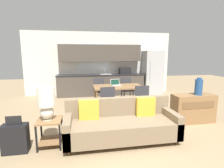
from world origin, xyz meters
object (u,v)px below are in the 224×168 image
Objects in this scene: dining_chair_far_right at (127,88)px; refrigerator at (152,72)px; dining_table at (118,88)px; dining_chair_near_left at (107,100)px; side_table at (50,128)px; vase at (199,87)px; couch at (121,124)px; credenza at (193,108)px; laptop at (116,84)px; dining_chair_near_right at (141,98)px; table_lamp at (46,102)px; suitcase at (15,138)px; dining_chair_far_left at (100,89)px.

refrigerator is at bearing 35.10° from dining_chair_far_right.
dining_table is 1.78× the size of dining_chair_near_left.
dining_table is 2.95× the size of side_table.
side_table is (-1.79, -2.15, -0.31)m from dining_table.
dining_table is (-1.96, -1.90, -0.28)m from refrigerator.
dining_chair_near_left is at bearing 161.15° from vase.
couch is 2.08× the size of credenza.
laptop is at bearing 81.37° from couch.
dining_chair_near_right is (-1.25, 0.80, -0.44)m from vase.
table_lamp is 3.62m from vase.
dining_chair_near_right reaches higher than suitcase.
refrigerator is at bearing -138.44° from dining_chair_near_left.
dining_chair_near_left is (-0.10, 1.35, 0.16)m from couch.
couch is 3.27× the size of suitcase.
couch is at bearing -163.27° from credenza.
vase is at bearing 155.13° from dining_chair_near_left.
dining_table is at bearing 79.47° from couch.
refrigerator is 0.85× the size of couch.
dining_chair_near_left is at bearing -122.02° from dining_table.
dining_chair_near_left and dining_chair_near_right have the same top height.
laptop is at bearing -61.70° from dining_chair_far_left.
dining_chair_near_right is at bearing 30.89° from table_lamp.
dining_chair_near_right is at bearing -56.74° from dining_table.
dining_chair_far_right is at bearing -128.29° from dining_chair_near_left.
couch is 2.53× the size of dining_chair_far_right.
suitcase is at bearing -170.22° from vase.
dining_chair_near_left is at bearing 46.40° from side_table.
dining_table is 2.30× the size of suitcase.
couch is 3.57× the size of table_lamp.
refrigerator is 1.20× the size of dining_table.
couch is 2.36m from laptop.
dining_chair_far_right is (0.90, 2.93, 0.16)m from couch.
dining_chair_far_right reaches higher than couch.
couch reaches higher than side_table.
dining_table is 0.95m from dining_chair_near_left.
dining_chair_far_left is at bearing 123.05° from dining_table.
vase is at bearing 9.49° from side_table.
refrigerator is 4.31× the size of vase.
refrigerator reaches higher than credenza.
dining_chair_far_left is 1.00× the size of dining_chair_near_left.
dining_chair_far_left is at bearing 133.88° from vase.
couch is at bearing 3.75° from suitcase.
vase reaches higher than dining_chair_near_left.
credenza is 2.59m from dining_chair_far_right.
credenza is at bearing 10.30° from table_lamp.
vase reaches higher than dining_table.
dining_chair_near_left is 1.87m from dining_chair_far_right.
couch is 1.39m from side_table.
refrigerator is 2.75m from dining_chair_far_left.
vase is (1.75, -1.56, 0.26)m from dining_table.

